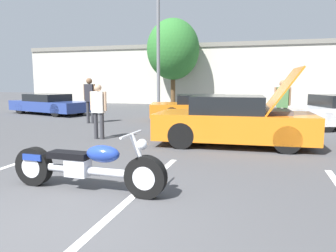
# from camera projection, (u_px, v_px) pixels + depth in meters

# --- Properties ---
(ground_plane) EXTENTS (80.00, 80.00, 0.00)m
(ground_plane) POSITION_uv_depth(u_px,v_px,m) (40.00, 228.00, 3.78)
(ground_plane) COLOR #474749
(parking_stripe_middle) EXTENTS (0.12, 5.00, 0.01)m
(parking_stripe_middle) POSITION_uv_depth(u_px,v_px,m) (129.00, 200.00, 4.68)
(parking_stripe_middle) COLOR white
(parking_stripe_middle) RESTS_ON ground
(far_building) EXTENTS (32.00, 4.20, 4.40)m
(far_building) POSITION_uv_depth(u_px,v_px,m) (230.00, 73.00, 24.76)
(far_building) COLOR beige
(far_building) RESTS_ON ground
(light_pole) EXTENTS (1.21, 0.28, 8.53)m
(light_pole) POSITION_uv_depth(u_px,v_px,m) (159.00, 25.00, 17.22)
(light_pole) COLOR slate
(light_pole) RESTS_ON ground
(tree_background) EXTENTS (3.57, 3.57, 5.91)m
(tree_background) POSITION_uv_depth(u_px,v_px,m) (173.00, 49.00, 22.22)
(tree_background) COLOR brown
(tree_background) RESTS_ON ground
(motorcycle) EXTENTS (2.58, 0.70, 0.95)m
(motorcycle) POSITION_uv_depth(u_px,v_px,m) (86.00, 167.00, 5.02)
(motorcycle) COLOR black
(motorcycle) RESTS_ON ground
(show_car_hood_open) EXTENTS (4.16, 2.10, 2.04)m
(show_car_hood_open) POSITION_uv_depth(u_px,v_px,m) (234.00, 121.00, 8.70)
(show_car_hood_open) COLOR orange
(show_car_hood_open) RESTS_ON ground
(parked_car_left_row) EXTENTS (4.89, 2.96, 1.04)m
(parked_car_left_row) POSITION_uv_depth(u_px,v_px,m) (49.00, 104.00, 16.99)
(parked_car_left_row) COLOR navy
(parked_car_left_row) RESTS_ON ground
(parked_car_mid_row) EXTENTS (5.12, 3.02, 1.11)m
(parked_car_mid_row) POSITION_uv_depth(u_px,v_px,m) (205.00, 108.00, 14.24)
(parked_car_mid_row) COLOR orange
(parked_car_mid_row) RESTS_ON ground
(spectator_near_motorcycle) EXTENTS (0.52, 0.23, 1.73)m
(spectator_near_motorcycle) POSITION_uv_depth(u_px,v_px,m) (282.00, 102.00, 10.66)
(spectator_near_motorcycle) COLOR #333338
(spectator_near_motorcycle) RESTS_ON ground
(spectator_by_show_car) EXTENTS (0.52, 0.21, 1.61)m
(spectator_by_show_car) POSITION_uv_depth(u_px,v_px,m) (98.00, 107.00, 9.53)
(spectator_by_show_car) COLOR #333338
(spectator_by_show_car) RESTS_ON ground
(spectator_midground) EXTENTS (0.52, 0.24, 1.82)m
(spectator_midground) POSITION_uv_depth(u_px,v_px,m) (90.00, 96.00, 13.15)
(spectator_midground) COLOR #333338
(spectator_midground) RESTS_ON ground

